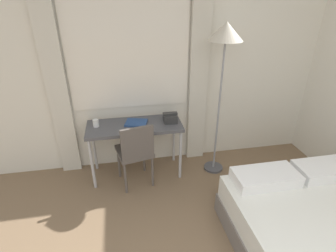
% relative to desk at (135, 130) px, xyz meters
% --- Properties ---
extents(wall_back_with_window, '(5.09, 0.13, 2.70)m').
position_rel_desk_xyz_m(wall_back_with_window, '(0.41, 0.32, 0.70)').
color(wall_back_with_window, silver).
rests_on(wall_back_with_window, ground_plane).
extents(desk, '(1.17, 0.49, 0.73)m').
position_rel_desk_xyz_m(desk, '(0.00, 0.00, 0.00)').
color(desk, '#4C4C51').
rests_on(desk, ground_plane).
extents(desk_chair, '(0.47, 0.47, 0.86)m').
position_rel_desk_xyz_m(desk_chair, '(-0.02, -0.24, -0.15)').
color(desk_chair, '#59514C').
rests_on(desk_chair, ground_plane).
extents(standing_lamp, '(0.38, 0.38, 1.91)m').
position_rel_desk_xyz_m(standing_lamp, '(1.04, -0.10, 1.02)').
color(standing_lamp, '#4C4C51').
rests_on(standing_lamp, ground_plane).
extents(telephone, '(0.18, 0.17, 0.12)m').
position_rel_desk_xyz_m(telephone, '(0.45, 0.01, 0.12)').
color(telephone, '#2D2D2D').
rests_on(telephone, desk).
extents(book, '(0.30, 0.27, 0.02)m').
position_rel_desk_xyz_m(book, '(0.02, 0.03, 0.08)').
color(book, navy).
rests_on(book, desk).
extents(mug, '(0.07, 0.07, 0.09)m').
position_rel_desk_xyz_m(mug, '(-0.46, 0.04, 0.11)').
color(mug, white).
rests_on(mug, desk).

